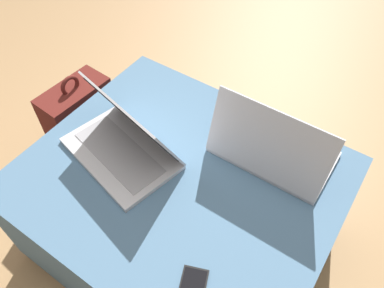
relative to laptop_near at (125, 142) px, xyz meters
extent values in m
plane|color=tan|center=(0.20, 0.02, -0.51)|extent=(14.00, 14.00, 0.00)
cube|color=#2A3D4E|center=(0.20, 0.02, -0.49)|extent=(0.92, 0.78, 0.05)
cube|color=slate|center=(0.20, 0.02, -0.25)|extent=(0.96, 0.81, 0.41)
cube|color=silver|center=(0.00, -0.02, -0.04)|extent=(0.41, 0.31, 0.02)
cube|color=#9E9EA3|center=(-0.01, -0.03, -0.03)|extent=(0.35, 0.20, 0.00)
cube|color=silver|center=(0.01, 0.04, 0.07)|extent=(0.38, 0.19, 0.21)
cube|color=black|center=(0.01, 0.04, 0.07)|extent=(0.34, 0.17, 0.19)
cube|color=#B7B7BC|center=(0.40, 0.26, -0.04)|extent=(0.38, 0.23, 0.02)
cube|color=#9E9EA3|center=(0.40, 0.27, -0.03)|extent=(0.33, 0.13, 0.00)
cube|color=#B7B7BC|center=(0.40, 0.18, 0.08)|extent=(0.38, 0.07, 0.22)
cube|color=black|center=(0.40, 0.19, 0.08)|extent=(0.33, 0.06, 0.20)
cube|color=#5B1E19|center=(-0.40, 0.13, -0.29)|extent=(0.16, 0.29, 0.44)
cube|color=#4E1A15|center=(-0.49, 0.14, -0.38)|extent=(0.06, 0.23, 0.20)
torus|color=#5B1E19|center=(-0.40, 0.13, -0.06)|extent=(0.02, 0.08, 0.08)
camera|label=1|loc=(0.61, -0.52, 0.91)|focal=35.00mm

